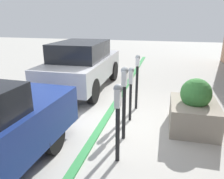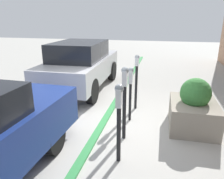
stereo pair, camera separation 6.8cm
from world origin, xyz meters
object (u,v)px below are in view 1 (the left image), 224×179
(parking_meter_nearest, at_px, (118,112))
(parking_meter_fourth, at_px, (137,76))
(parking_meter_middle, at_px, (131,85))
(planter_box, at_px, (194,110))
(parked_car_middle, at_px, (83,64))
(parking_meter_second, at_px, (124,93))

(parking_meter_nearest, xyz_separation_m, parking_meter_fourth, (2.41, 0.00, 0.00))
(parking_meter_middle, xyz_separation_m, planter_box, (-0.05, -1.45, -0.46))
(parking_meter_nearest, relative_size, parked_car_middle, 0.34)
(parking_meter_nearest, height_order, parking_meter_middle, parking_meter_nearest)
(parking_meter_fourth, distance_m, parked_car_middle, 2.49)
(planter_box, bearing_deg, parking_meter_nearest, 138.63)
(parking_meter_middle, relative_size, planter_box, 1.04)
(parking_meter_middle, height_order, parked_car_middle, parked_car_middle)
(planter_box, bearing_deg, parking_meter_second, 119.55)
(parking_meter_nearest, distance_m, parking_meter_fourth, 2.41)
(parking_meter_nearest, distance_m, parking_meter_middle, 1.65)
(parking_meter_nearest, xyz_separation_m, parking_meter_second, (0.77, 0.04, 0.06))
(parking_meter_middle, bearing_deg, parked_car_middle, 43.75)
(parking_meter_fourth, distance_m, planter_box, 1.70)
(parking_meter_nearest, height_order, parked_car_middle, parked_car_middle)
(parking_meter_nearest, relative_size, parking_meter_fourth, 0.95)
(parking_meter_nearest, bearing_deg, parking_meter_fourth, 0.07)
(parking_meter_nearest, xyz_separation_m, planter_box, (1.59, -1.40, -0.50))
(parked_car_middle, bearing_deg, parking_meter_middle, -137.17)
(parking_meter_second, relative_size, parking_meter_middle, 1.15)
(parking_meter_second, relative_size, parked_car_middle, 0.36)
(parking_meter_nearest, relative_size, planter_box, 1.10)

